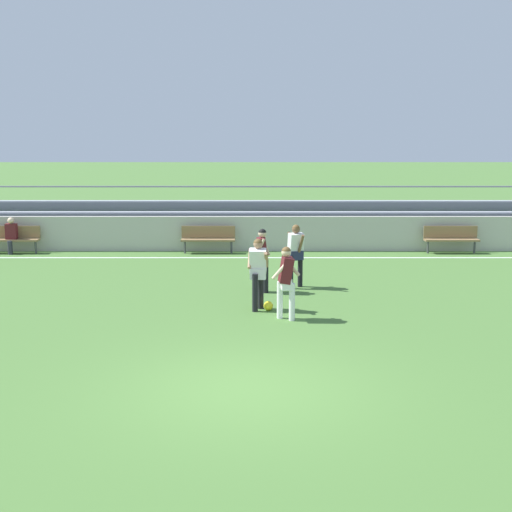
% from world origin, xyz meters
% --- Properties ---
extents(ground_plane, '(160.00, 160.00, 0.00)m').
position_xyz_m(ground_plane, '(0.00, 0.00, 0.00)').
color(ground_plane, '#477033').
extents(field_line_sideline, '(44.00, 0.12, 0.01)m').
position_xyz_m(field_line_sideline, '(0.00, 11.67, 0.00)').
color(field_line_sideline, white).
rests_on(field_line_sideline, ground).
extents(sideline_wall, '(48.00, 0.16, 1.19)m').
position_xyz_m(sideline_wall, '(0.00, 12.99, 0.59)').
color(sideline_wall, '#BCB7AD').
rests_on(sideline_wall, ground).
extents(bleacher_stand, '(27.81, 2.55, 1.98)m').
position_xyz_m(bleacher_stand, '(1.27, 14.85, 0.81)').
color(bleacher_stand, '#9EA3AD').
rests_on(bleacher_stand, ground).
extents(bench_near_bin, '(1.80, 0.40, 0.90)m').
position_xyz_m(bench_near_bin, '(6.71, 12.60, 0.55)').
color(bench_near_bin, olive).
rests_on(bench_near_bin, ground).
extents(bench_near_wall_gap, '(1.80, 0.40, 0.90)m').
position_xyz_m(bench_near_wall_gap, '(-8.00, 12.60, 0.55)').
color(bench_near_wall_gap, olive).
rests_on(bench_near_wall_gap, ground).
extents(bench_far_left, '(1.80, 0.40, 0.90)m').
position_xyz_m(bench_far_left, '(-1.44, 12.60, 0.55)').
color(bench_far_left, olive).
rests_on(bench_far_left, ground).
extents(spectator_seated, '(0.36, 0.42, 1.21)m').
position_xyz_m(spectator_seated, '(-8.00, 12.48, 0.70)').
color(spectator_seated, '#2D2D38').
rests_on(spectator_seated, ground).
extents(player_white_challenging, '(0.48, 0.58, 1.66)m').
position_xyz_m(player_white_challenging, '(0.21, 4.99, 0.98)').
color(player_white_challenging, black).
rests_on(player_white_challenging, ground).
extents(player_dark_overlapping, '(0.64, 0.46, 1.61)m').
position_xyz_m(player_dark_overlapping, '(0.82, 4.17, 0.95)').
color(player_dark_overlapping, white).
rests_on(player_dark_overlapping, ground).
extents(player_white_dropping_back, '(0.46, 0.65, 1.67)m').
position_xyz_m(player_white_dropping_back, '(1.20, 7.31, 0.99)').
color(player_white_dropping_back, black).
rests_on(player_white_dropping_back, ground).
extents(player_dark_deep_cover, '(0.42, 0.44, 1.63)m').
position_xyz_m(player_dark_deep_cover, '(0.33, 6.79, 0.97)').
color(player_dark_deep_cover, black).
rests_on(player_dark_deep_cover, ground).
extents(soccer_ball, '(0.22, 0.22, 0.22)m').
position_xyz_m(soccer_ball, '(0.45, 4.93, 0.11)').
color(soccer_ball, yellow).
rests_on(soccer_ball, ground).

